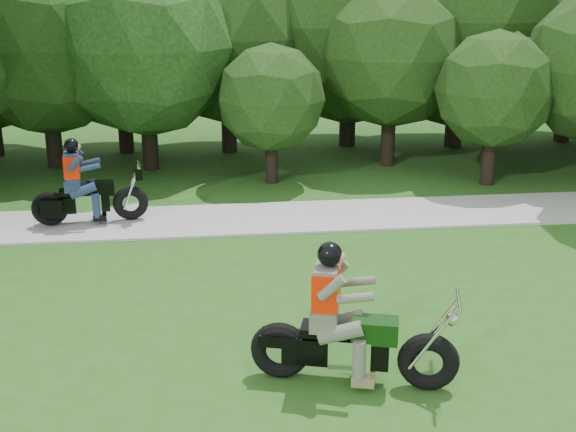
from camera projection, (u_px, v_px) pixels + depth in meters
name	position (u px, v px, depth m)	size (l,w,h in m)	color
ground	(454.00, 421.00, 8.74)	(100.00, 100.00, 0.00)	#285217
walkway	(335.00, 216.00, 16.28)	(60.00, 2.20, 0.06)	#9D9D98
tree_line	(288.00, 32.00, 21.53)	(38.82, 12.26, 7.54)	black
chopper_motorcycle	(343.00, 333.00, 9.36)	(2.71, 1.19, 1.97)	black
touring_motorcycle	(82.00, 193.00, 15.47)	(2.47, 0.91, 1.88)	black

